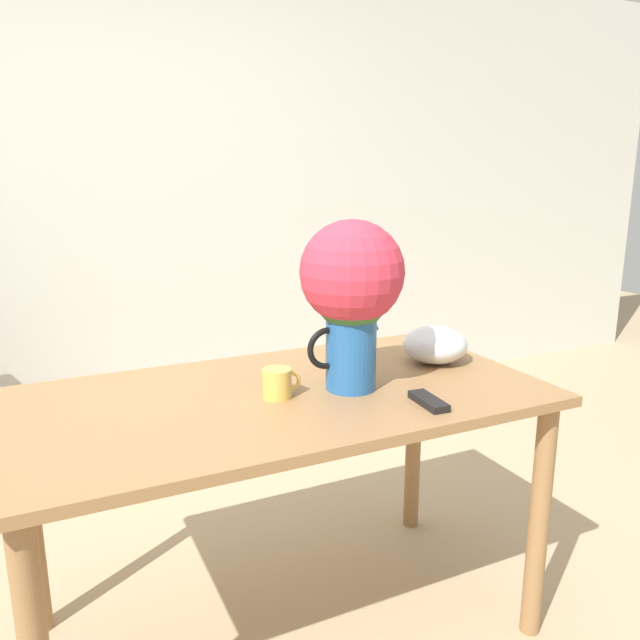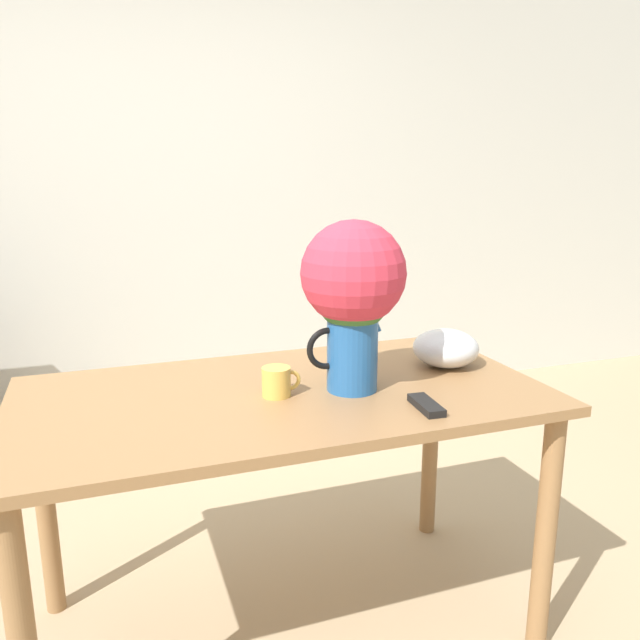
% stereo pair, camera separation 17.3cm
% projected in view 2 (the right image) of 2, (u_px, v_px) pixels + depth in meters
% --- Properties ---
extents(wall_back, '(8.00, 0.05, 2.60)m').
position_uv_depth(wall_back, '(144.00, 190.00, 3.39)').
color(wall_back, silver).
rests_on(wall_back, ground_plane).
extents(table, '(1.50, 0.79, 0.79)m').
position_uv_depth(table, '(283.00, 426.00, 1.82)').
color(table, olive).
rests_on(table, ground_plane).
extents(flower_vase, '(0.30, 0.30, 0.49)m').
position_uv_depth(flower_vase, '(352.00, 287.00, 1.74)').
color(flower_vase, '#235B9E').
rests_on(flower_vase, table).
extents(coffee_mug, '(0.11, 0.08, 0.08)m').
position_uv_depth(coffee_mug, '(277.00, 382.00, 1.74)').
color(coffee_mug, gold).
rests_on(coffee_mug, table).
extents(white_bowl, '(0.21, 0.21, 0.12)m').
position_uv_depth(white_bowl, '(446.00, 348.00, 2.01)').
color(white_bowl, silver).
rests_on(white_bowl, table).
extents(remote_control, '(0.06, 0.15, 0.02)m').
position_uv_depth(remote_control, '(426.00, 405.00, 1.66)').
color(remote_control, black).
rests_on(remote_control, table).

